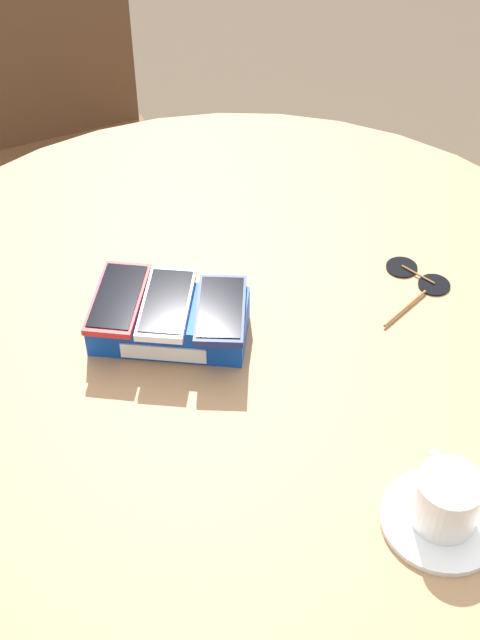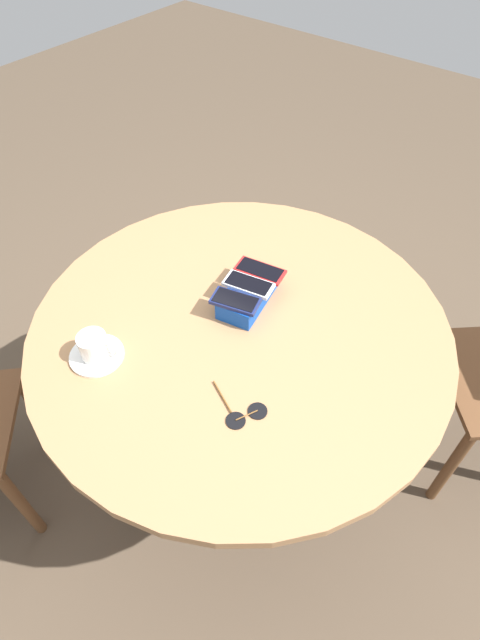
# 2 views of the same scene
# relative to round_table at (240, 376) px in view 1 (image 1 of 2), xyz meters

# --- Properties ---
(ground_plane) EXTENTS (8.00, 8.00, 0.00)m
(ground_plane) POSITION_rel_round_table_xyz_m (0.00, 0.00, -0.69)
(ground_plane) COLOR brown
(round_table) EXTENTS (1.13, 1.13, 0.78)m
(round_table) POSITION_rel_round_table_xyz_m (0.00, 0.00, 0.00)
(round_table) COLOR #2D2D2D
(round_table) RESTS_ON ground_plane
(phone_box) EXTENTS (0.22, 0.14, 0.05)m
(phone_box) POSITION_rel_round_table_xyz_m (-0.09, -0.04, 0.12)
(phone_box) COLOR #0F42AD
(phone_box) RESTS_ON round_table
(phone_red) EXTENTS (0.09, 0.15, 0.01)m
(phone_red) POSITION_rel_round_table_xyz_m (-0.15, -0.05, 0.15)
(phone_red) COLOR red
(phone_red) RESTS_ON phone_box
(phone_white) EXTENTS (0.09, 0.15, 0.01)m
(phone_white) POSITION_rel_round_table_xyz_m (-0.09, -0.04, 0.15)
(phone_white) COLOR silver
(phone_white) RESTS_ON phone_box
(phone_navy) EXTENTS (0.10, 0.14, 0.01)m
(phone_navy) POSITION_rel_round_table_xyz_m (-0.02, -0.03, 0.15)
(phone_navy) COLOR navy
(phone_navy) RESTS_ON phone_box
(saucer) EXTENTS (0.14, 0.14, 0.01)m
(saucer) POSITION_rel_round_table_xyz_m (0.31, -0.22, 0.10)
(saucer) COLOR white
(saucer) RESTS_ON round_table
(coffee_cup) EXTENTS (0.07, 0.10, 0.07)m
(coffee_cup) POSITION_rel_round_table_xyz_m (0.31, -0.22, 0.14)
(coffee_cup) COLOR white
(coffee_cup) RESTS_ON saucer
(sunglasses) EXTENTS (0.10, 0.16, 0.01)m
(sunglasses) POSITION_rel_round_table_xyz_m (0.21, 0.18, 0.09)
(sunglasses) COLOR black
(sunglasses) RESTS_ON round_table
(chair_far_side) EXTENTS (0.59, 0.59, 0.88)m
(chair_far_side) POSITION_rel_round_table_xyz_m (-0.63, 0.70, -0.22)
(chair_far_side) COLOR brown
(chair_far_side) RESTS_ON ground_plane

